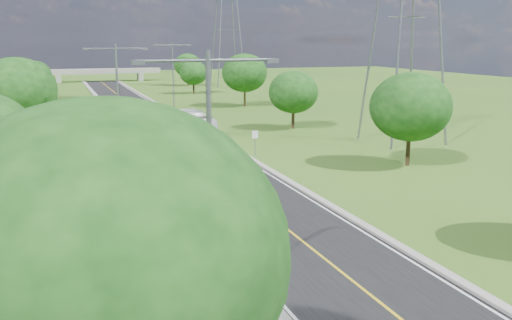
{
  "coord_description": "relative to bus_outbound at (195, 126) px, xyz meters",
  "views": [
    {
      "loc": [
        -11.82,
        -9.86,
        10.39
      ],
      "look_at": [
        -0.05,
        23.03,
        3.0
      ],
      "focal_mm": 40.0,
      "sensor_mm": 36.0,
      "label": 1
    }
  ],
  "objects": [
    {
      "name": "ground",
      "position": [
        -2.19,
        11.33,
        -1.47
      ],
      "size": [
        260.0,
        260.0,
        0.0
      ],
      "primitive_type": "plane",
      "color": "#305718",
      "rests_on": "ground"
    },
    {
      "name": "road",
      "position": [
        -2.19,
        17.33,
        -1.44
      ],
      "size": [
        8.0,
        150.0,
        0.06
      ],
      "primitive_type": "cube",
      "color": "black",
      "rests_on": "ground"
    },
    {
      "name": "curb_left",
      "position": [
        -6.44,
        17.33,
        -1.36
      ],
      "size": [
        0.5,
        150.0,
        0.22
      ],
      "primitive_type": "cube",
      "color": "gray",
      "rests_on": "ground"
    },
    {
      "name": "curb_right",
      "position": [
        2.06,
        17.33,
        -1.36
      ],
      "size": [
        0.5,
        150.0,
        0.22
      ],
      "primitive_type": "cube",
      "color": "gray",
      "rests_on": "ground"
    },
    {
      "name": "speed_limit_sign",
      "position": [
        3.01,
        -10.68,
        0.13
      ],
      "size": [
        0.55,
        0.09,
        2.4
      ],
      "color": "slate",
      "rests_on": "ground"
    },
    {
      "name": "overpass",
      "position": [
        -2.19,
        91.33,
        0.94
      ],
      "size": [
        30.0,
        3.0,
        3.2
      ],
      "color": "gray",
      "rests_on": "ground"
    },
    {
      "name": "streetlight_near_left",
      "position": [
        -8.19,
        -36.67,
        4.47
      ],
      "size": [
        5.9,
        0.25,
        10.0
      ],
      "color": "slate",
      "rests_on": "ground"
    },
    {
      "name": "streetlight_mid_left",
      "position": [
        -8.19,
        -3.67,
        4.47
      ],
      "size": [
        5.9,
        0.25,
        10.0
      ],
      "color": "slate",
      "rests_on": "ground"
    },
    {
      "name": "streetlight_far_right",
      "position": [
        3.81,
        29.33,
        4.47
      ],
      "size": [
        5.9,
        0.25,
        10.0
      ],
      "color": "slate",
      "rests_on": "ground"
    },
    {
      "name": "power_tower_near",
      "position": [
        19.81,
        -8.67,
        12.54
      ],
      "size": [
        9.0,
        6.4,
        28.0
      ],
      "color": "slate",
      "rests_on": "ground"
    },
    {
      "name": "power_tower_far",
      "position": [
        23.81,
        66.33,
        12.54
      ],
      "size": [
        9.0,
        6.4,
        28.0
      ],
      "color": "slate",
      "rests_on": "ground"
    },
    {
      "name": "tree_lc",
      "position": [
        -17.19,
        1.33,
        4.1
      ],
      "size": [
        7.56,
        7.56,
        8.79
      ],
      "color": "black",
      "rests_on": "ground"
    },
    {
      "name": "tree_ld",
      "position": [
        -19.19,
        25.33,
        3.48
      ],
      "size": [
        6.72,
        6.72,
        7.82
      ],
      "color": "black",
      "rests_on": "ground"
    },
    {
      "name": "tree_le",
      "position": [
        -16.69,
        49.33,
        2.86
      ],
      "size": [
        5.88,
        5.88,
        6.84
      ],
      "color": "black",
      "rests_on": "ground"
    },
    {
      "name": "tree_lf",
      "position": [
        -13.19,
        -46.67,
        4.41
      ],
      "size": [
        7.98,
        7.98,
        9.28
      ],
      "color": "black",
      "rests_on": "ground"
    },
    {
      "name": "tree_rb",
      "position": [
        13.81,
        -18.67,
        3.48
      ],
      "size": [
        6.72,
        6.72,
        7.82
      ],
      "color": "black",
      "rests_on": "ground"
    },
    {
      "name": "tree_rc",
      "position": [
        12.81,
        3.33,
        2.86
      ],
      "size": [
        5.88,
        5.88,
        6.84
      ],
      "color": "black",
      "rests_on": "ground"
    },
    {
      "name": "tree_rd",
      "position": [
        14.81,
        27.33,
        3.79
      ],
      "size": [
        7.14,
        7.14,
        8.3
      ],
      "color": "black",
      "rests_on": "ground"
    },
    {
      "name": "tree_re",
      "position": [
        12.31,
        51.33,
        2.55
      ],
      "size": [
        5.46,
        5.46,
        6.35
      ],
      "color": "black",
      "rests_on": "ground"
    },
    {
      "name": "tree_rf",
      "position": [
        15.81,
        71.33,
        3.17
      ],
      "size": [
        6.3,
        6.3,
        7.33
      ],
      "color": "black",
      "rests_on": "ground"
    },
    {
      "name": "bus_outbound",
      "position": [
        0.0,
        0.0,
        0.0
      ],
      "size": [
        2.39,
        10.15,
        2.83
      ],
      "primitive_type": "imported",
      "rotation": [
        0.0,
        0.0,
        3.14
      ],
      "color": "white",
      "rests_on": "road"
    },
    {
      "name": "bus_inbound",
      "position": [
        -4.51,
        -4.62,
        0.12
      ],
      "size": [
        2.74,
        11.04,
        3.07
      ],
      "primitive_type": "imported",
      "rotation": [
        0.0,
        0.0,
        -0.01
      ],
      "color": "white",
      "rests_on": "road"
    }
  ]
}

